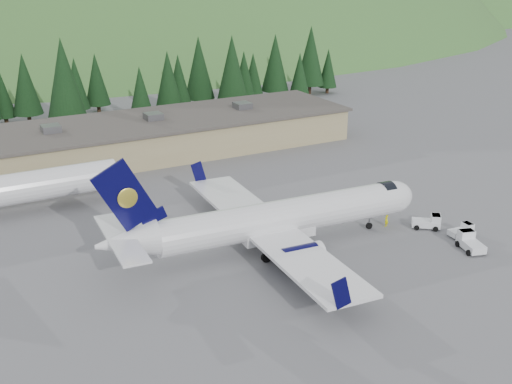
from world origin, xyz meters
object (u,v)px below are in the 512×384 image
object	(u,v)px
airliner	(275,220)
baggage_tug_c	(470,242)
terminal_building	(122,140)
baggage_tug_a	(463,230)
ramp_worker	(386,220)
baggage_tug_b	(429,222)

from	to	relation	value
airliner	baggage_tug_c	bearing A→B (deg)	-25.65
airliner	terminal_building	world-z (taller)	airliner
airliner	baggage_tug_a	world-z (taller)	airliner
baggage_tug_c	ramp_worker	world-z (taller)	baggage_tug_c
terminal_building	ramp_worker	xyz separation A→B (m)	(17.60, -39.07, -1.81)
baggage_tug_a	baggage_tug_b	bearing A→B (deg)	122.70
baggage_tug_a	airliner	bearing A→B (deg)	164.77
airliner	baggage_tug_a	size ratio (longest dim) A/B	12.98
baggage_tug_b	baggage_tug_c	bearing A→B (deg)	-51.99
baggage_tug_a	ramp_worker	bearing A→B (deg)	137.98
baggage_tug_a	ramp_worker	distance (m)	8.10
baggage_tug_b	baggage_tug_c	xyz separation A→B (m)	(-0.07, -6.05, 0.06)
baggage_tug_a	baggage_tug_c	xyz separation A→B (m)	(-1.81, -2.73, 0.16)
baggage_tug_a	ramp_worker	size ratio (longest dim) A/B	1.67
baggage_tug_c	ramp_worker	size ratio (longest dim) A/B	2.23
airliner	baggage_tug_a	bearing A→B (deg)	-16.41
terminal_building	baggage_tug_c	bearing A→B (deg)	-65.95
terminal_building	ramp_worker	size ratio (longest dim) A/B	43.87
ramp_worker	baggage_tug_a	bearing A→B (deg)	106.52
baggage_tug_b	ramp_worker	size ratio (longest dim) A/B	2.04
baggage_tug_c	ramp_worker	xyz separation A→B (m)	(-3.70, 8.66, 0.03)
terminal_building	ramp_worker	world-z (taller)	terminal_building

